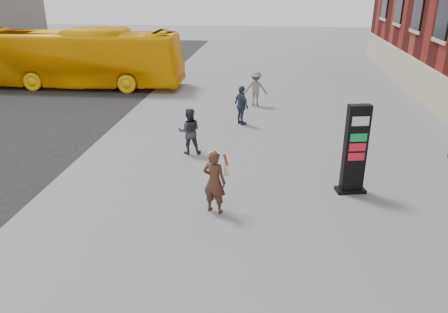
# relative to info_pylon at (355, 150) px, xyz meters

# --- Properties ---
(ground) EXTENTS (100.00, 100.00, 0.00)m
(ground) POSITION_rel_info_pylon_xyz_m (-4.17, -1.83, -1.33)
(ground) COLOR #9E9EA3
(info_pylon) EXTENTS (0.92, 0.58, 2.67)m
(info_pylon) POSITION_rel_info_pylon_xyz_m (0.00, 0.00, 0.00)
(info_pylon) COLOR black
(info_pylon) RESTS_ON ground
(woman) EXTENTS (0.80, 0.76, 1.78)m
(woman) POSITION_rel_info_pylon_xyz_m (-3.86, -1.63, -0.42)
(woman) COLOR #442918
(woman) RESTS_ON ground
(bus) EXTENTS (11.96, 2.99, 3.32)m
(bus) POSITION_rel_info_pylon_xyz_m (-13.60, 12.14, 0.33)
(bus) COLOR #FFBE07
(bus) RESTS_ON road
(pedestrian_a) EXTENTS (0.92, 0.78, 1.67)m
(pedestrian_a) POSITION_rel_info_pylon_xyz_m (-5.33, 2.51, -0.50)
(pedestrian_a) COLOR #31323B
(pedestrian_a) RESTS_ON ground
(pedestrian_b) EXTENTS (1.15, 0.70, 1.73)m
(pedestrian_b) POSITION_rel_info_pylon_xyz_m (-3.28, 9.26, -0.47)
(pedestrian_b) COLOR gray
(pedestrian_b) RESTS_ON ground
(pedestrian_c) EXTENTS (0.92, 1.05, 1.69)m
(pedestrian_c) POSITION_rel_info_pylon_xyz_m (-3.74, 6.09, -0.49)
(pedestrian_c) COLOR #343F55
(pedestrian_c) RESTS_ON ground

